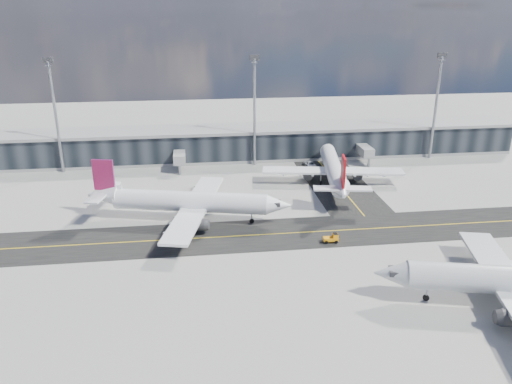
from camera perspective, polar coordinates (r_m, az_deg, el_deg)
ground at (r=91.45m, az=3.61°, el=-5.81°), size 300.00×300.00×0.00m
taxiway_lanes at (r=101.71m, az=4.66°, el=-3.01°), size 180.00×63.00×0.03m
terminal_concourse at (r=141.05m, az=-0.50°, el=5.58°), size 152.00×19.80×8.80m
floodlight_masts at (r=131.75m, az=-0.17°, el=9.64°), size 102.50×0.70×28.90m
airliner_af at (r=99.91m, az=-7.85°, el=-1.10°), size 40.73×35.00×12.17m
airliner_redtail at (r=120.38m, az=8.85°, el=2.59°), size 34.22×39.94×11.85m
baggage_tug at (r=92.16m, az=8.69°, el=-5.22°), size 2.77×1.52×1.70m
service_van at (r=134.13m, az=6.21°, el=3.15°), size 2.75×5.26×1.41m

